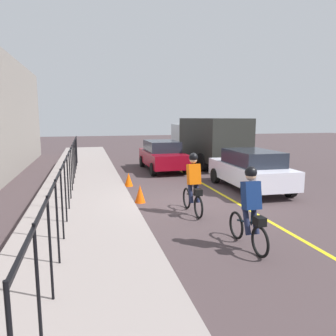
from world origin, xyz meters
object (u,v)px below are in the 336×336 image
(traffic_cone_far, at_px, (129,180))
(cyclist_lead, at_px, (193,184))
(box_truck_background, at_px, (208,139))
(parked_sedan_rear, at_px, (162,155))
(traffic_cone_near, at_px, (140,194))
(patrol_sedan, at_px, (250,169))
(cyclist_follow, at_px, (250,208))

(traffic_cone_far, bearing_deg, cyclist_lead, -162.62)
(box_truck_background, height_order, traffic_cone_far, box_truck_background)
(parked_sedan_rear, bearing_deg, traffic_cone_far, -32.72)
(box_truck_background, relative_size, traffic_cone_near, 11.49)
(cyclist_lead, distance_m, patrol_sedan, 4.10)
(patrol_sedan, bearing_deg, traffic_cone_far, 69.42)
(cyclist_lead, xyz_separation_m, traffic_cone_far, (4.36, 1.36, -0.63))
(traffic_cone_near, bearing_deg, patrol_sedan, -79.09)
(patrol_sedan, relative_size, parked_sedan_rear, 1.00)
(cyclist_lead, relative_size, patrol_sedan, 0.41)
(patrol_sedan, bearing_deg, cyclist_follow, 152.67)
(cyclist_lead, bearing_deg, traffic_cone_far, 16.28)
(cyclist_follow, height_order, parked_sedan_rear, cyclist_follow)
(patrol_sedan, distance_m, box_truck_background, 6.70)
(patrol_sedan, height_order, parked_sedan_rear, same)
(cyclist_follow, height_order, box_truck_background, box_truck_background)
(cyclist_lead, distance_m, traffic_cone_near, 2.21)
(traffic_cone_near, distance_m, traffic_cone_far, 2.69)
(cyclist_lead, height_order, cyclist_follow, same)
(patrol_sedan, xyz_separation_m, parked_sedan_rear, (5.47, 2.28, 0.00))
(traffic_cone_far, bearing_deg, parked_sedan_rear, -32.22)
(traffic_cone_near, bearing_deg, cyclist_lead, -141.52)
(cyclist_lead, xyz_separation_m, cyclist_follow, (-2.75, -0.36, 0.00))
(cyclist_lead, bearing_deg, box_truck_background, -24.51)
(cyclist_lead, relative_size, traffic_cone_near, 3.06)
(cyclist_follow, bearing_deg, traffic_cone_near, 19.80)
(parked_sedan_rear, height_order, box_truck_background, box_truck_background)
(traffic_cone_near, bearing_deg, traffic_cone_far, 0.86)
(cyclist_lead, bearing_deg, patrol_sedan, -52.81)
(cyclist_lead, relative_size, parked_sedan_rear, 0.41)
(cyclist_follow, xyz_separation_m, patrol_sedan, (5.29, -2.86, -0.09))
(cyclist_follow, relative_size, box_truck_background, 0.27)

